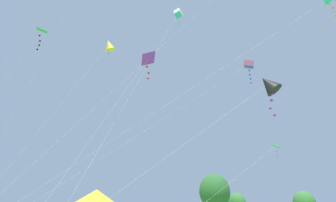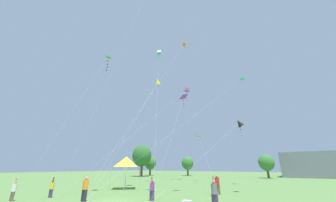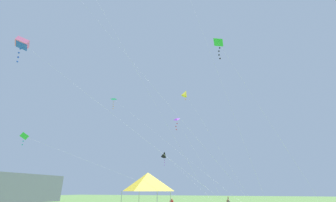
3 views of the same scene
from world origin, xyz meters
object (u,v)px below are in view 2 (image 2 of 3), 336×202
Objects in this scene: kite_black_diamond_5 at (239,123)px; kite_cyan_delta_8 at (241,80)px; person_orange_shirt at (85,188)px; person_yellow_shirt at (52,188)px; person_white_shirt at (14,190)px; kite_green_delta_2 at (108,58)px; kite_yellow_diamond_6 at (157,82)px; kite_orange_diamond_1 at (184,44)px; kite_purple_delta_0 at (183,98)px; person_red_shirt at (217,184)px; kite_white_box_3 at (159,53)px; kite_pink_box_9 at (187,90)px; festival_tent at (126,162)px; person_purple_shirt at (152,189)px; kite_green_delta_7 at (199,137)px; person_grey_shirt at (214,192)px.

kite_black_diamond_5 is 0.45× the size of kite_cyan_delta_8.
person_orange_shirt reaches higher than person_yellow_shirt.
person_white_shirt is 15.46m from kite_green_delta_2.
kite_orange_diamond_1 is at bearing 106.87° from kite_yellow_diamond_6.
person_white_shirt is at bearing -116.45° from kite_green_delta_2.
kite_black_diamond_5 is 10.75m from kite_yellow_diamond_6.
kite_black_diamond_5 is at bearing 34.51° from kite_purple_delta_0.
person_red_shirt is 0.07× the size of kite_white_box_3.
festival_tent is at bearing -88.79° from kite_pink_box_9.
kite_white_box_3 reaches higher than kite_purple_delta_0.
kite_green_delta_2 is (1.85, -5.83, 11.82)m from festival_tent.
kite_cyan_delta_8 is (4.25, 11.87, 5.78)m from kite_purple_delta_0.
person_purple_shirt is at bearing -95.98° from person_white_shirt.
person_orange_shirt is 0.06× the size of kite_orange_diamond_1.
festival_tent is 2.10× the size of person_orange_shirt.
person_red_shirt is 31.91m from kite_orange_diamond_1.
kite_yellow_diamond_6 is at bearing 46.76° from kite_green_delta_2.
person_purple_shirt is (8.25, -4.54, -2.36)m from festival_tent.
kite_purple_delta_0 is 17.36m from kite_green_delta_7.
person_red_shirt reaches higher than person_yellow_shirt.
kite_pink_box_9 is (-8.62, 21.83, 18.47)m from person_purple_shirt.
person_white_shirt is 0.08× the size of kite_green_delta_7.
kite_orange_diamond_1 is at bearing -108.23° from kite_green_delta_7.
kite_white_box_3 is at bearing 165.79° from kite_black_diamond_5.
kite_yellow_diamond_6 is at bearing -165.60° from person_red_shirt.
person_red_shirt reaches higher than person_purple_shirt.
person_grey_shirt is at bearing 70.00° from person_yellow_shirt.
festival_tent is 9.23m from person_orange_shirt.
person_purple_shirt is 0.06× the size of kite_orange_diamond_1.
person_red_shirt is at bearing -52.49° from kite_pink_box_9.
kite_green_delta_2 is (2.69, 5.41, 14.23)m from person_white_shirt.
person_orange_shirt is at bearing -71.98° from kite_white_box_3.
person_red_shirt is (-2.22, 6.23, 0.02)m from person_grey_shirt.
person_orange_shirt is 35.53m from kite_orange_diamond_1.
kite_orange_diamond_1 is (2.32, 24.86, 28.24)m from person_white_shirt.
kite_orange_diamond_1 is 23.98m from kite_green_delta_2.
person_grey_shirt is 0.21× the size of kite_black_diamond_5.
kite_purple_delta_0 reaches higher than person_red_shirt.
kite_green_delta_2 reaches higher than kite_green_delta_7.
kite_purple_delta_0 is at bearing -37.19° from kite_white_box_3.
kite_purple_delta_0 is at bearing -151.95° from person_grey_shirt.
kite_black_diamond_5 is (2.44, 1.89, 6.29)m from person_red_shirt.
person_orange_shirt is 0.14× the size of kite_yellow_diamond_6.
person_white_shirt is at bearing -49.50° from person_yellow_shirt.
kite_black_diamond_5 is at bearing 159.27° from person_grey_shirt.
kite_orange_diamond_1 is at bearing 135.30° from person_orange_shirt.
person_grey_shirt is at bearing -89.47° from person_red_shirt.
person_white_shirt is 28.98m from kite_green_delta_7.
kite_white_box_3 is 16.56m from kite_yellow_diamond_6.
festival_tent reaches higher than person_grey_shirt.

